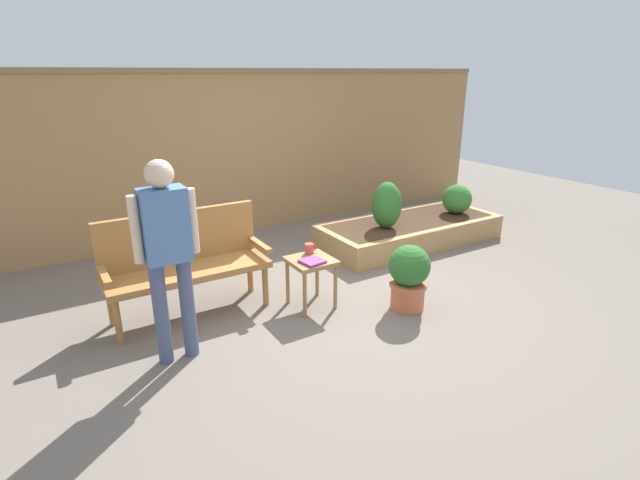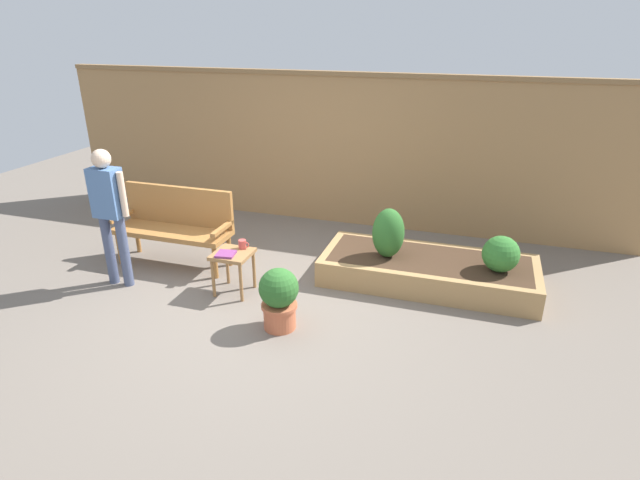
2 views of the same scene
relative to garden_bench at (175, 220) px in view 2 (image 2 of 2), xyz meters
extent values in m
plane|color=#70665B|center=(1.37, -0.62, -0.54)|extent=(14.00, 14.00, 0.00)
cube|color=#A37A4C|center=(1.37, 1.98, 0.51)|extent=(8.40, 0.10, 2.10)
cube|color=olive|center=(1.37, 1.98, 1.59)|extent=(8.40, 0.14, 0.06)
cylinder|color=#A87038|center=(0.66, 0.08, -0.34)|extent=(0.06, 0.06, 0.40)
cylinder|color=#A87038|center=(0.66, -0.28, -0.34)|extent=(0.06, 0.06, 0.40)
cylinder|color=#A87038|center=(-0.66, 0.08, -0.34)|extent=(0.06, 0.06, 0.40)
cylinder|color=#A87038|center=(-0.66, -0.28, -0.34)|extent=(0.06, 0.06, 0.40)
cube|color=#A87038|center=(0.00, -0.10, -0.11)|extent=(1.44, 0.48, 0.06)
cube|color=#A87038|center=(0.00, 0.11, 0.16)|extent=(1.44, 0.06, 0.48)
cube|color=#A87038|center=(-0.69, -0.10, 0.02)|extent=(0.06, 0.48, 0.04)
cube|color=#A87038|center=(0.69, -0.10, 0.02)|extent=(0.06, 0.48, 0.04)
cylinder|color=#9E7042|center=(1.19, -0.35, -0.32)|extent=(0.04, 0.04, 0.44)
cylinder|color=#9E7042|center=(1.19, -0.68, -0.32)|extent=(0.04, 0.04, 0.44)
cylinder|color=#9E7042|center=(0.86, -0.35, -0.32)|extent=(0.04, 0.04, 0.44)
cylinder|color=#9E7042|center=(0.86, -0.68, -0.32)|extent=(0.04, 0.04, 0.44)
cube|color=#9E7042|center=(1.02, -0.52, -0.08)|extent=(0.40, 0.40, 0.04)
cylinder|color=#CC4C47|center=(1.08, -0.38, -0.02)|extent=(0.08, 0.08, 0.10)
torus|color=#CC4C47|center=(1.13, -0.38, -0.02)|extent=(0.07, 0.01, 0.07)
cube|color=#7F3875|center=(0.99, -0.60, -0.05)|extent=(0.22, 0.22, 0.02)
cylinder|color=#C66642|center=(1.77, -1.04, -0.43)|extent=(0.31, 0.31, 0.23)
cylinder|color=#C66642|center=(1.77, -1.04, -0.30)|extent=(0.35, 0.35, 0.04)
sphere|color=#2D6628|center=(1.77, -1.04, -0.11)|extent=(0.39, 0.39, 0.39)
cube|color=#AD8451|center=(3.03, -0.09, -0.39)|extent=(2.40, 0.09, 0.30)
cube|color=#AD8451|center=(3.03, 0.82, -0.39)|extent=(2.40, 0.09, 0.30)
cube|color=#AD8451|center=(1.88, 0.36, -0.39)|extent=(0.09, 0.82, 0.30)
cube|color=#AD8451|center=(4.19, 0.36, -0.39)|extent=(0.09, 0.82, 0.30)
cube|color=#422D1E|center=(3.03, 0.36, -0.39)|extent=(2.22, 0.82, 0.30)
cylinder|color=brown|center=(2.57, 0.29, -0.21)|extent=(0.04, 0.04, 0.06)
ellipsoid|color=#2D6628|center=(2.57, 0.29, 0.04)|extent=(0.36, 0.36, 0.57)
cylinder|color=brown|center=(3.78, 0.29, -0.21)|extent=(0.04, 0.04, 0.06)
sphere|color=#33752D|center=(3.78, 0.29, -0.05)|extent=(0.39, 0.39, 0.39)
cylinder|color=#475170|center=(-0.20, -0.73, -0.13)|extent=(0.11, 0.11, 0.82)
cylinder|color=#475170|center=(-0.40, -0.73, -0.13)|extent=(0.11, 0.11, 0.82)
cube|color=#4C70A3|center=(-0.30, -0.73, 0.55)|extent=(0.32, 0.20, 0.54)
cylinder|color=beige|center=(-0.10, -0.73, 0.55)|extent=(0.07, 0.07, 0.49)
cylinder|color=beige|center=(-0.50, -0.73, 0.55)|extent=(0.07, 0.07, 0.49)
sphere|color=beige|center=(-0.30, -0.73, 0.92)|extent=(0.20, 0.20, 0.20)
camera|label=1|loc=(-1.05, -4.06, 1.58)|focal=26.78mm
camera|label=2|loc=(3.46, -5.00, 2.21)|focal=28.68mm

